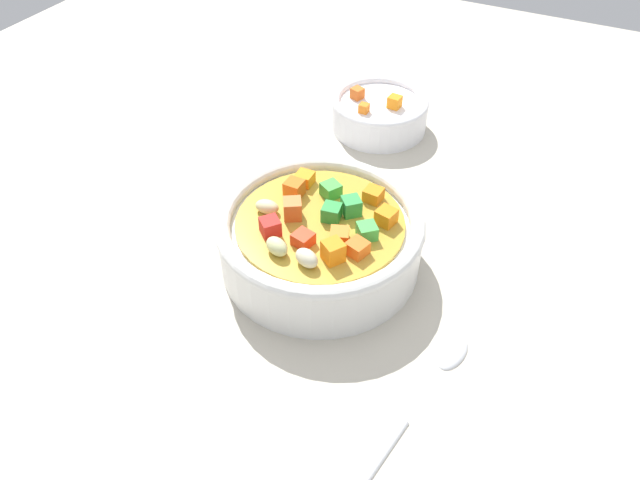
# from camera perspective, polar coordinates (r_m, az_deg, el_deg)

# --- Properties ---
(ground_plane) EXTENTS (1.40, 1.40, 0.02)m
(ground_plane) POSITION_cam_1_polar(r_m,az_deg,el_deg) (0.57, -0.00, -2.82)
(ground_plane) COLOR #BAB2A0
(soup_bowl_main) EXTENTS (0.19, 0.19, 0.07)m
(soup_bowl_main) POSITION_cam_1_polar(r_m,az_deg,el_deg) (0.54, 0.00, 0.26)
(soup_bowl_main) COLOR white
(soup_bowl_main) RESTS_ON ground_plane
(spoon) EXTENTS (0.05, 0.24, 0.01)m
(spoon) POSITION_cam_1_polar(r_m,az_deg,el_deg) (0.47, 9.28, -15.60)
(spoon) COLOR silver
(spoon) RESTS_ON ground_plane
(side_bowl_small) EXTENTS (0.12, 0.12, 0.05)m
(side_bowl_small) POSITION_cam_1_polar(r_m,az_deg,el_deg) (0.75, 5.80, 12.25)
(side_bowl_small) COLOR white
(side_bowl_small) RESTS_ON ground_plane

